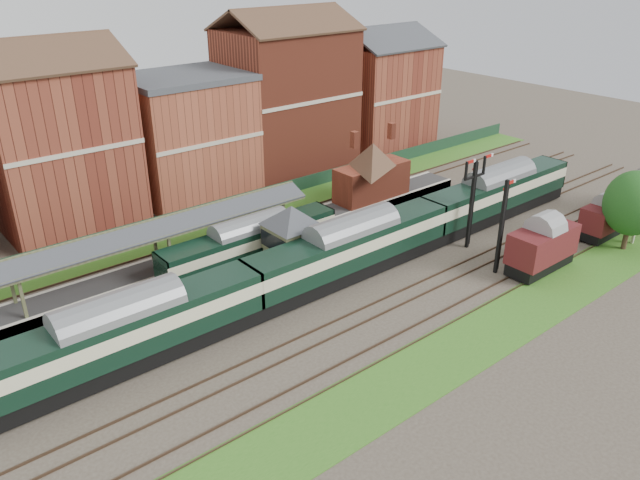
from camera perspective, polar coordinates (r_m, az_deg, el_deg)
ground at (r=50.21m, az=2.47°, el=-3.49°), size 160.00×160.00×0.00m
grass_back at (r=61.78m, az=-7.47°, el=2.08°), size 90.00×4.50×0.06m
grass_front at (r=43.40m, az=13.23°, el=-9.26°), size 90.00×5.00×0.06m
fence at (r=63.09m, az=-8.49°, el=3.23°), size 90.00×0.12×1.50m
platform at (r=54.36m, az=-8.36°, el=-0.80°), size 55.00×3.40×1.00m
signal_box at (r=49.30m, az=-2.58°, el=0.09°), size 5.40×5.40×6.00m
brick_hut at (r=54.85m, az=4.13°, el=0.47°), size 3.20×2.64×2.94m
station_building at (r=62.70m, az=4.79°, el=6.41°), size 8.10×8.10×5.90m
canopy at (r=50.18m, az=-14.46°, el=1.49°), size 26.00×3.89×4.08m
semaphore_bracket at (r=54.97m, az=13.75°, el=3.74°), size 3.60×0.25×8.18m
semaphore_siding at (r=51.25m, az=16.26°, el=1.25°), size 1.23×0.25×8.00m
town_backdrop at (r=66.88m, az=-12.18°, el=9.87°), size 69.00×10.00×16.00m
dmu_train at (r=49.30m, az=2.91°, el=-0.72°), size 57.20×3.00×4.39m
platform_railcar at (r=51.23m, az=-6.36°, el=-0.29°), size 16.01×2.53×3.69m
goods_van_a at (r=53.54m, az=19.65°, el=-0.50°), size 6.39×2.77×3.88m
goods_van_b at (r=62.17m, az=24.66°, el=1.89°), size 5.43×2.35×3.30m
tree_far at (r=59.41m, az=26.74°, el=3.01°), size 4.93×4.93×7.19m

